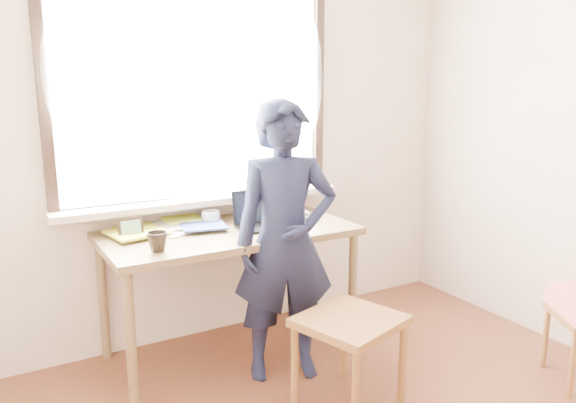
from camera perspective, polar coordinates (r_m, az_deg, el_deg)
room_shell at (r=2.13m, az=13.33°, el=10.93°), size 3.52×4.02×2.61m
desk at (r=3.39m, az=-6.02°, el=-4.20°), size 1.49×0.74×0.80m
laptop at (r=3.41m, az=-2.80°, el=-1.74°), size 0.35×0.30×0.21m
mug_white at (r=3.49m, az=-7.86°, el=-1.64°), size 0.16×0.16×0.09m
mug_dark at (r=3.00m, az=-13.11°, el=-4.01°), size 0.12×0.12×0.10m
mouse at (r=3.49m, az=1.62°, el=-1.94°), size 0.10×0.07×0.04m
desk_clutter at (r=3.38m, az=-13.51°, el=-2.70°), size 0.59×0.52×0.05m
book_a at (r=3.40m, az=-12.95°, el=-2.75°), size 0.26×0.30×0.02m
book_b at (r=3.74m, az=-1.46°, el=-1.10°), size 0.22×0.29×0.02m
picture_frame at (r=3.28m, az=-15.69°, el=-2.72°), size 0.14×0.02×0.11m
work_chair at (r=2.97m, az=6.28°, el=-12.96°), size 0.59×0.57×0.49m
person at (r=3.13m, az=-0.30°, el=-4.15°), size 0.67×0.54×1.58m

